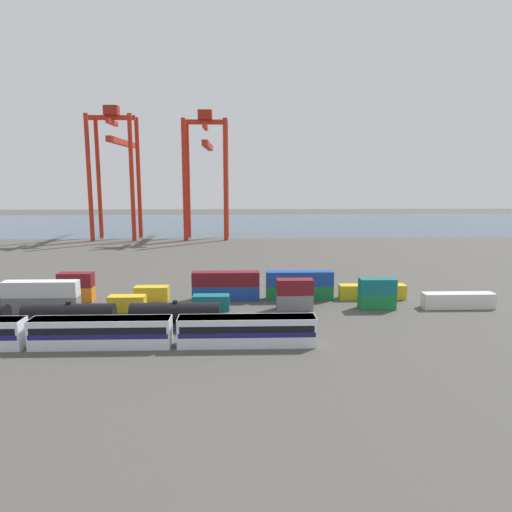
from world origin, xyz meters
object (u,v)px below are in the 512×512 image
(freight_tank_row, at_px, (69,317))
(shipping_container_3, at_px, (127,303))
(passenger_train, at_px, (101,331))
(gantry_crane_central, at_px, (206,162))
(gantry_crane_west, at_px, (116,159))

(freight_tank_row, relative_size, shipping_container_3, 7.23)
(passenger_train, bearing_deg, gantry_crane_central, 86.92)
(passenger_train, distance_m, gantry_crane_west, 119.18)
(freight_tank_row, bearing_deg, shipping_container_3, 57.94)
(passenger_train, xyz_separation_m, gantry_crane_central, (6.07, 112.82, 25.44))
(passenger_train, distance_m, freight_tank_row, 9.79)
(passenger_train, height_order, gantry_crane_west, gantry_crane_west)
(freight_tank_row, relative_size, gantry_crane_central, 0.97)
(passenger_train, distance_m, shipping_container_3, 16.80)
(freight_tank_row, xyz_separation_m, gantry_crane_central, (12.75, 105.66, 25.57))
(gantry_crane_west, bearing_deg, gantry_crane_central, -0.72)
(freight_tank_row, xyz_separation_m, gantry_crane_west, (-19.58, 106.06, 26.52))
(passenger_train, xyz_separation_m, freight_tank_row, (-6.68, 7.16, -0.14))
(passenger_train, xyz_separation_m, shipping_container_3, (-0.66, 16.76, -0.84))
(gantry_crane_central, bearing_deg, gantry_crane_west, 179.28)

